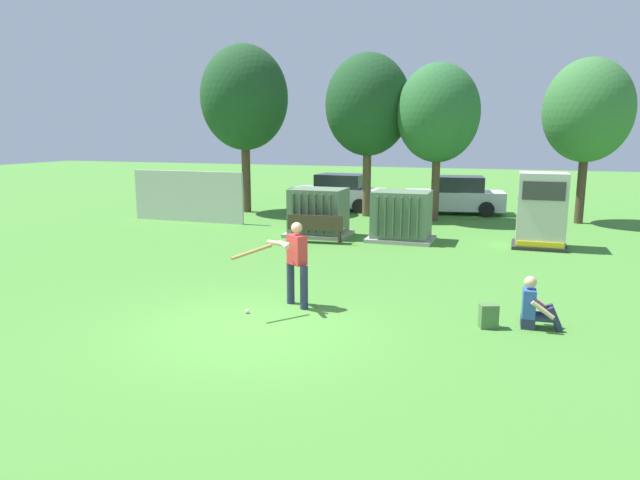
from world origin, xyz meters
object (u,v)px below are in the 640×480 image
(backpack, at_px, (488,316))
(parked_car_leftmost, at_px, (339,193))
(transformer_mid_west, at_px, (401,217))
(generator_enclosure, at_px, (541,211))
(batter, at_px, (295,260))
(park_bench, at_px, (316,227))
(transformer_west, at_px, (319,213))
(sports_ball, at_px, (247,311))
(seated_spectator, at_px, (534,308))
(parked_car_left_of_center, at_px, (455,196))

(backpack, bearing_deg, parked_car_leftmost, 116.61)
(transformer_mid_west, relative_size, backpack, 4.77)
(generator_enclosure, distance_m, parked_car_leftmost, 10.51)
(generator_enclosure, relative_size, batter, 1.32)
(park_bench, height_order, parked_car_leftmost, parked_car_leftmost)
(transformer_west, relative_size, batter, 1.21)
(transformer_mid_west, bearing_deg, transformer_west, -179.18)
(generator_enclosure, distance_m, park_bench, 6.96)
(generator_enclosure, bearing_deg, transformer_mid_west, -176.44)
(transformer_mid_west, xyz_separation_m, parked_car_leftmost, (-4.14, 6.59, -0.04))
(sports_ball, xyz_separation_m, parked_car_leftmost, (-2.71, 15.10, 0.71))
(batter, relative_size, backpack, 3.95)
(generator_enclosure, bearing_deg, sports_ball, -122.91)
(transformer_west, relative_size, seated_spectator, 2.18)
(sports_ball, bearing_deg, backpack, 8.42)
(generator_enclosure, relative_size, seated_spectator, 2.39)
(transformer_mid_west, relative_size, seated_spectator, 2.18)
(park_bench, distance_m, backpack, 8.61)
(transformer_west, bearing_deg, parked_car_leftmost, 100.99)
(seated_spectator, distance_m, parked_car_leftmost, 16.28)
(transformer_west, xyz_separation_m, parked_car_left_of_center, (3.88, 7.06, -0.04))
(seated_spectator, bearing_deg, generator_enclosure, 87.27)
(park_bench, relative_size, sports_ball, 20.33)
(batter, xyz_separation_m, parked_car_left_of_center, (1.72, 14.81, -0.22))
(generator_enclosure, height_order, park_bench, generator_enclosure)
(park_bench, bearing_deg, backpack, -49.43)
(sports_ball, height_order, seated_spectator, seated_spectator)
(transformer_mid_west, distance_m, backpack, 8.45)
(generator_enclosure, relative_size, sports_ball, 25.56)
(batter, distance_m, backpack, 3.87)
(generator_enclosure, height_order, batter, generator_enclosure)
(transformer_west, distance_m, seated_spectator, 10.11)
(park_bench, relative_size, parked_car_leftmost, 0.43)
(transformer_west, bearing_deg, seated_spectator, -48.27)
(transformer_west, distance_m, generator_enclosure, 7.12)
(transformer_west, distance_m, parked_car_left_of_center, 8.05)
(seated_spectator, height_order, backpack, seated_spectator)
(parked_car_left_of_center, bearing_deg, backpack, -82.08)
(batter, xyz_separation_m, backpack, (3.79, -0.05, -0.76))
(park_bench, relative_size, parked_car_left_of_center, 0.42)
(batter, height_order, seated_spectator, batter)
(transformer_mid_west, bearing_deg, backpack, -68.47)
(batter, height_order, backpack, batter)
(parked_car_leftmost, bearing_deg, sports_ball, -79.84)
(parked_car_leftmost, distance_m, parked_car_left_of_center, 5.18)
(seated_spectator, relative_size, parked_car_leftmost, 0.23)
(sports_ball, bearing_deg, parked_car_leftmost, 100.16)
(generator_enclosure, xyz_separation_m, seated_spectator, (-0.37, -7.85, -0.76))
(batter, bearing_deg, parked_car_left_of_center, 83.37)
(seated_spectator, bearing_deg, park_bench, 135.48)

